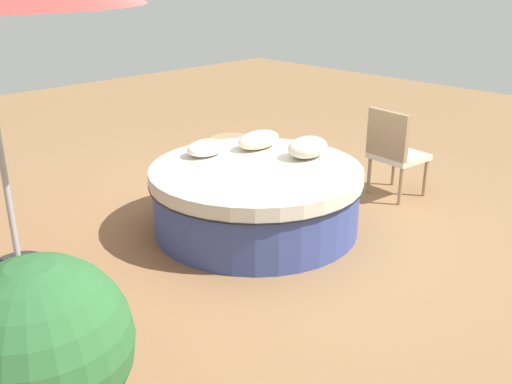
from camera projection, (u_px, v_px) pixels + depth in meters
ground_plane at (256, 228)px, 5.70m from camera, size 16.00×16.00×0.00m
round_bed at (256, 197)px, 5.58m from camera, size 2.02×2.02×0.63m
throw_pillow_0 at (308, 147)px, 5.71m from camera, size 0.46×0.33×0.21m
throw_pillow_1 at (259, 140)px, 6.00m from camera, size 0.52×0.28×0.18m
throw_pillow_2 at (206, 148)px, 5.77m from camera, size 0.42×0.30×0.16m
patio_chair at (394, 148)px, 6.28m from camera, size 0.56×0.58×0.98m
planter at (45, 363)px, 2.69m from camera, size 0.84×0.84×1.20m
side_table at (231, 155)px, 7.18m from camera, size 0.50×0.50×0.43m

